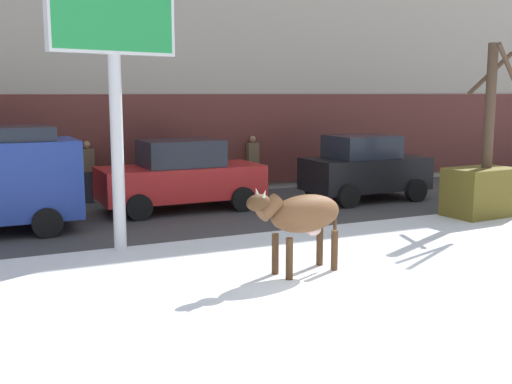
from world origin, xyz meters
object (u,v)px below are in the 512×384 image
at_px(billboard, 113,23).
at_px(car_black_hatchback, 364,168).
at_px(bare_tree_right_lot, 491,120).
at_px(pedestrian_near_billboard, 253,163).
at_px(pedestrian_far_left, 88,172).
at_px(dumpster, 480,192).
at_px(cow_brown, 302,215).
at_px(car_red_sedan, 181,176).

xyz_separation_m(billboard, car_black_hatchback, (7.66, 2.79, -3.39)).
bearing_deg(billboard, car_black_hatchback, 20.02).
xyz_separation_m(billboard, bare_tree_right_lot, (9.12, -0.41, -1.93)).
distance_m(car_black_hatchback, bare_tree_right_lot, 3.80).
bearing_deg(pedestrian_near_billboard, pedestrian_far_left, 180.00).
relative_size(pedestrian_far_left, bare_tree_right_lot, 0.39).
distance_m(pedestrian_near_billboard, bare_tree_right_lot, 7.23).
distance_m(billboard, dumpster, 9.68).
bearing_deg(dumpster, cow_brown, -158.99).
height_order(billboard, dumpster, billboard).
height_order(pedestrian_far_left, dumpster, pedestrian_far_left).
bearing_deg(bare_tree_right_lot, pedestrian_near_billboard, 120.86).
height_order(pedestrian_near_billboard, bare_tree_right_lot, bare_tree_right_lot).
height_order(billboard, bare_tree_right_lot, billboard).
xyz_separation_m(car_black_hatchback, pedestrian_near_billboard, (-2.17, 2.88, -0.05)).
height_order(pedestrian_far_left, bare_tree_right_lot, bare_tree_right_lot).
relative_size(bare_tree_right_lot, dumpster, 2.59).
distance_m(cow_brown, billboard, 5.01).
distance_m(car_red_sedan, dumpster, 7.59).
xyz_separation_m(car_red_sedan, bare_tree_right_lot, (6.68, -3.97, 1.47)).
distance_m(billboard, pedestrian_far_left, 6.64).
bearing_deg(dumpster, pedestrian_far_left, 144.58).
relative_size(billboard, car_black_hatchback, 1.59).
bearing_deg(car_red_sedan, billboard, -124.41).
xyz_separation_m(car_red_sedan, dumpster, (6.49, -3.93, -0.31)).
bearing_deg(billboard, car_red_sedan, 55.59).
distance_m(car_red_sedan, pedestrian_far_left, 2.90).
relative_size(car_red_sedan, pedestrian_near_billboard, 2.43).
bearing_deg(pedestrian_near_billboard, car_red_sedan, -145.36).
relative_size(cow_brown, car_red_sedan, 0.46).
xyz_separation_m(pedestrian_near_billboard, bare_tree_right_lot, (3.63, -6.08, 1.50)).
xyz_separation_m(car_red_sedan, pedestrian_near_billboard, (3.05, 2.10, -0.03)).
height_order(cow_brown, pedestrian_near_billboard, pedestrian_near_billboard).
bearing_deg(pedestrian_far_left, car_black_hatchback, -21.76).
relative_size(car_red_sedan, pedestrian_far_left, 2.43).
xyz_separation_m(cow_brown, dumpster, (6.50, 2.50, -0.39)).
height_order(billboard, car_red_sedan, billboard).
distance_m(cow_brown, car_black_hatchback, 7.70).
bearing_deg(bare_tree_right_lot, pedestrian_far_left, 144.99).
relative_size(billboard, dumpster, 3.27).
relative_size(car_red_sedan, car_black_hatchback, 1.20).
height_order(cow_brown, pedestrian_far_left, pedestrian_far_left).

